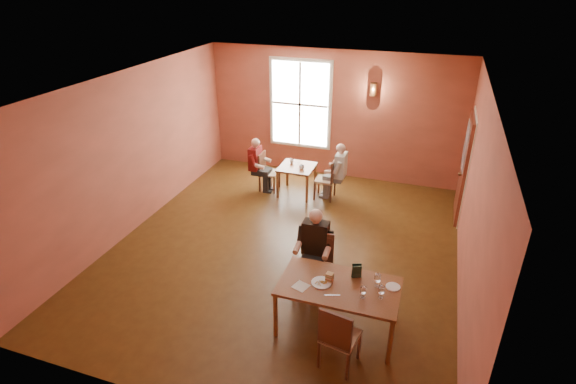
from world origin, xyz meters
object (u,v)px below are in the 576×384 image
(chair_diner_main, at_px, (316,267))
(diner_maroon, at_px, (268,165))
(diner_white, at_px, (327,173))
(main_table, at_px, (338,307))
(second_table, at_px, (297,180))
(chair_diner_maroon, at_px, (270,172))
(diner_main, at_px, (316,260))
(chair_diner_white, at_px, (325,179))
(chair_empty, at_px, (340,335))

(chair_diner_main, relative_size, diner_maroon, 0.84)
(chair_diner_main, height_order, diner_white, diner_white)
(main_table, relative_size, diner_maroon, 1.36)
(second_table, height_order, chair_diner_maroon, chair_diner_maroon)
(diner_white, relative_size, diner_maroon, 1.03)
(second_table, distance_m, chair_diner_maroon, 0.66)
(chair_diner_main, height_order, diner_main, diner_main)
(chair_diner_white, bearing_deg, diner_maroon, 90.00)
(chair_diner_main, bearing_deg, second_table, -67.51)
(chair_empty, bearing_deg, diner_maroon, 131.46)
(chair_diner_white, relative_size, chair_diner_maroon, 1.04)
(diner_maroon, bearing_deg, chair_empty, 30.88)
(chair_diner_maroon, bearing_deg, chair_diner_white, 90.00)
(diner_white, height_order, chair_diner_maroon, diner_white)
(chair_diner_main, xyz_separation_m, chair_empty, (0.67, -1.26, -0.01))
(chair_empty, height_order, chair_diner_white, chair_empty)
(second_table, bearing_deg, chair_diner_maroon, 180.00)
(diner_maroon, bearing_deg, second_table, 90.00)
(main_table, distance_m, diner_white, 4.05)
(second_table, relative_size, chair_diner_maroon, 0.86)
(diner_main, xyz_separation_m, chair_diner_maroon, (-1.98, 3.25, -0.21))
(diner_white, height_order, diner_maroon, diner_white)
(main_table, distance_m, diner_maroon, 4.62)
(chair_diner_main, bearing_deg, chair_diner_maroon, -58.38)
(chair_diner_maroon, height_order, diner_maroon, diner_maroon)
(main_table, distance_m, chair_empty, 0.64)
(chair_diner_maroon, distance_m, diner_maroon, 0.16)
(diner_main, height_order, chair_empty, diner_main)
(diner_main, relative_size, chair_diner_maroon, 1.48)
(chair_diner_main, xyz_separation_m, diner_maroon, (-2.01, 3.22, 0.10))
(chair_diner_main, xyz_separation_m, diner_white, (-0.65, 3.22, 0.12))
(chair_diner_main, bearing_deg, main_table, 127.57)
(chair_empty, xyz_separation_m, chair_diner_white, (-1.35, 4.48, -0.02))
(chair_diner_main, bearing_deg, diner_white, -78.52)
(chair_diner_main, xyz_separation_m, chair_diner_maroon, (-1.98, 3.22, -0.06))
(chair_diner_main, distance_m, chair_diner_white, 3.30)
(chair_empty, distance_m, chair_diner_white, 4.68)
(chair_diner_main, distance_m, chair_diner_maroon, 3.79)
(chair_empty, relative_size, second_table, 1.28)
(chair_empty, height_order, second_table, chair_empty)
(main_table, bearing_deg, chair_diner_white, 107.01)
(chair_empty, xyz_separation_m, diner_white, (-1.32, 4.48, 0.13))
(diner_maroon, bearing_deg, chair_diner_white, 90.00)
(chair_diner_main, height_order, second_table, chair_diner_main)
(second_table, xyz_separation_m, chair_diner_white, (0.65, 0.00, 0.13))
(diner_main, height_order, chair_diner_maroon, diner_main)
(chair_empty, bearing_deg, diner_white, 116.99)
(chair_diner_maroon, relative_size, diner_maroon, 0.74)
(chair_diner_main, bearing_deg, diner_maroon, -58.00)
(chair_diner_main, distance_m, diner_maroon, 3.80)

